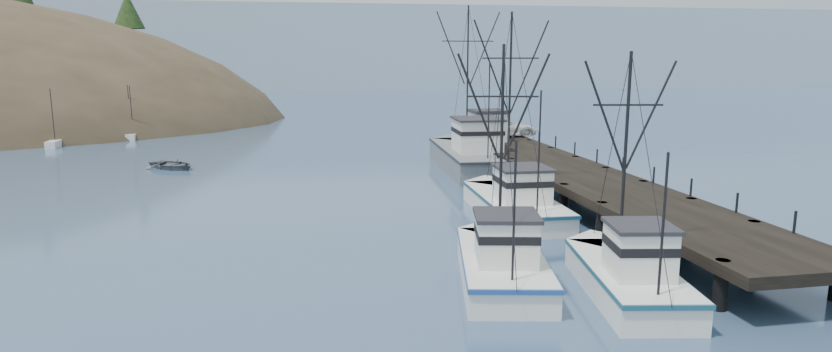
{
  "coord_description": "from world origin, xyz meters",
  "views": [
    {
      "loc": [
        -4.39,
        -25.1,
        9.68
      ],
      "look_at": [
        2.58,
        12.56,
        2.5
      ],
      "focal_mm": 28.0,
      "sensor_mm": 36.0,
      "label": 1
    }
  ],
  "objects": [
    {
      "name": "pier",
      "position": [
        14.0,
        16.0,
        1.69
      ],
      "size": [
        6.0,
        44.0,
        2.0
      ],
      "color": "black",
      "rests_on": "ground"
    },
    {
      "name": "work_vessel",
      "position": [
        10.29,
        28.34,
        1.23
      ],
      "size": [
        5.81,
        17.22,
        14.17
      ],
      "color": "slate",
      "rests_on": "ground"
    },
    {
      "name": "distant_ridge",
      "position": [
        10.0,
        170.0,
        0.0
      ],
      "size": [
        360.0,
        40.0,
        26.0
      ],
      "primitive_type": "cube",
      "color": "#9EB2C6",
      "rests_on": "ground"
    },
    {
      "name": "pickup_truck",
      "position": [
        15.29,
        34.0,
        2.83
      ],
      "size": [
        6.19,
        3.23,
        1.67
      ],
      "primitive_type": "imported",
      "rotation": [
        0.0,
        0.0,
        1.49
      ],
      "color": "silver",
      "rests_on": "pier"
    },
    {
      "name": "trawler_mid",
      "position": [
        4.22,
        0.92,
        0.82
      ],
      "size": [
        5.19,
        10.53,
        10.48
      ],
      "color": "white",
      "rests_on": "ground"
    },
    {
      "name": "distant_ridge_far",
      "position": [
        -40.0,
        185.0,
        0.0
      ],
      "size": [
        180.0,
        25.0,
        18.0
      ],
      "primitive_type": "cube",
      "color": "silver",
      "rests_on": "ground"
    },
    {
      "name": "trawler_near",
      "position": [
        8.7,
        -1.68,
        0.82
      ],
      "size": [
        4.59,
        9.91,
        10.17
      ],
      "color": "white",
      "rests_on": "ground"
    },
    {
      "name": "pier_shed",
      "position": [
        12.65,
        31.29,
        3.42
      ],
      "size": [
        3.0,
        3.2,
        2.8
      ],
      "color": "silver",
      "rests_on": "pier"
    },
    {
      "name": "trawler_far",
      "position": [
        8.48,
        11.88,
        0.82
      ],
      "size": [
        4.3,
        12.42,
        12.57
      ],
      "color": "white",
      "rests_on": "ground"
    },
    {
      "name": "ground",
      "position": [
        0.0,
        0.0,
        0.0
      ],
      "size": [
        400.0,
        400.0,
        0.0
      ],
      "primitive_type": "plane",
      "color": "#314B6D",
      "rests_on": "ground"
    },
    {
      "name": "motorboat",
      "position": [
        -15.07,
        32.97,
        0.0
      ],
      "size": [
        5.76,
        5.67,
        0.98
      ],
      "primitive_type": "imported",
      "rotation": [
        0.0,
        0.0,
        0.83
      ],
      "color": "#53565D",
      "rests_on": "ground"
    },
    {
      "name": "moored_sailboats",
      "position": [
        -27.63,
        57.93,
        0.33
      ],
      "size": [
        10.11,
        18.45,
        6.35
      ],
      "color": "white",
      "rests_on": "ground"
    }
  ]
}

